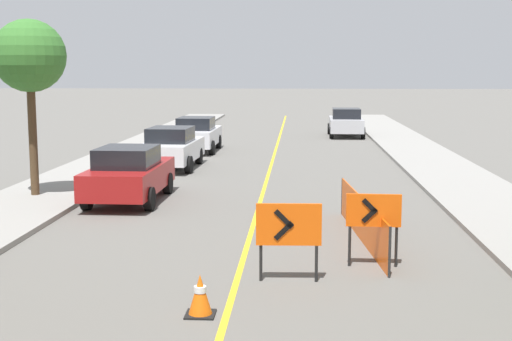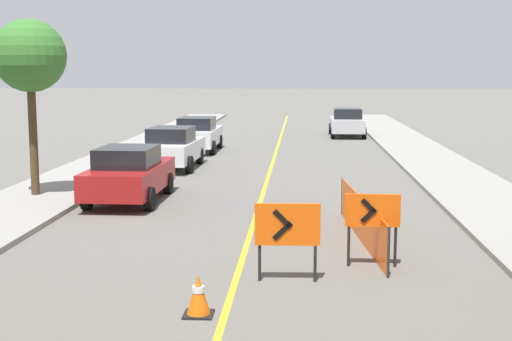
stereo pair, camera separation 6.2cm
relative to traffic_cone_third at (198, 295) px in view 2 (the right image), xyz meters
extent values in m
cube|color=gold|center=(0.40, 13.66, -0.32)|extent=(0.12, 67.68, 0.01)
cube|color=gray|center=(-6.05, 13.66, -0.26)|extent=(2.94, 67.68, 0.13)
cube|color=gray|center=(6.85, 13.66, -0.26)|extent=(2.94, 67.68, 0.13)
cube|color=black|center=(0.00, 0.00, -0.30)|extent=(0.46, 0.46, 0.03)
cone|color=orange|center=(0.00, 0.00, 0.02)|extent=(0.37, 0.37, 0.62)
cylinder|color=white|center=(0.00, 0.00, 0.09)|extent=(0.19, 0.19, 0.10)
cube|color=#EF560C|center=(1.33, 1.86, 0.72)|extent=(1.17, 0.10, 0.75)
cube|color=black|center=(1.24, 1.82, 0.82)|extent=(0.36, 0.03, 0.36)
cube|color=black|center=(1.24, 1.82, 0.61)|extent=(0.36, 0.03, 0.36)
cylinder|color=black|center=(0.83, 1.86, 0.01)|extent=(0.06, 0.06, 0.66)
cylinder|color=black|center=(1.82, 1.86, 0.01)|extent=(0.06, 0.06, 0.66)
cube|color=#EF560C|center=(2.93, 2.94, 0.78)|extent=(1.05, 0.09, 0.63)
cube|color=black|center=(2.85, 2.90, 0.87)|extent=(0.31, 0.03, 0.31)
cube|color=black|center=(2.85, 2.90, 0.69)|extent=(0.31, 0.03, 0.31)
cylinder|color=black|center=(2.49, 2.94, 0.07)|extent=(0.06, 0.06, 0.78)
cylinder|color=black|center=(3.37, 2.94, 0.07)|extent=(0.06, 0.06, 0.78)
cube|color=#EF560C|center=(2.90, 5.05, 0.16)|extent=(0.55, 5.72, 0.95)
cylinder|color=#262626|center=(3.16, 2.19, 0.16)|extent=(0.05, 0.05, 0.95)
cylinder|color=#262626|center=(2.64, 7.91, 0.16)|extent=(0.05, 0.05, 0.95)
cube|color=maroon|center=(-3.35, 9.40, 0.36)|extent=(1.87, 4.33, 0.72)
cube|color=black|center=(-3.35, 9.19, 1.00)|extent=(1.56, 1.96, 0.55)
cylinder|color=black|center=(-4.20, 10.74, 0.00)|extent=(0.23, 0.64, 0.64)
cylinder|color=black|center=(-2.49, 10.74, 0.00)|extent=(0.23, 0.64, 0.64)
cylinder|color=black|center=(-4.20, 8.07, 0.00)|extent=(0.23, 0.64, 0.64)
cylinder|color=black|center=(-2.49, 8.07, 0.00)|extent=(0.23, 0.64, 0.64)
cube|color=silver|center=(-3.36, 16.31, 0.36)|extent=(1.97, 4.37, 0.72)
cube|color=black|center=(-3.36, 16.09, 1.00)|extent=(1.61, 1.99, 0.55)
cylinder|color=black|center=(-4.22, 17.64, 0.00)|extent=(0.25, 0.65, 0.64)
cylinder|color=black|center=(-2.51, 17.64, 0.00)|extent=(0.25, 0.65, 0.64)
cylinder|color=black|center=(-4.22, 14.98, 0.00)|extent=(0.25, 0.65, 0.64)
cylinder|color=black|center=(-2.51, 14.98, 0.00)|extent=(0.25, 0.65, 0.64)
cube|color=silver|center=(-3.22, 22.01, 0.36)|extent=(1.86, 4.32, 0.72)
cube|color=black|center=(-3.22, 21.79, 1.00)|extent=(1.56, 1.96, 0.55)
cylinder|color=black|center=(-4.07, 23.34, 0.00)|extent=(0.23, 0.64, 0.64)
cylinder|color=black|center=(-2.36, 23.34, 0.00)|extent=(0.23, 0.64, 0.64)
cylinder|color=black|center=(-4.07, 20.67, 0.00)|extent=(0.23, 0.64, 0.64)
cylinder|color=black|center=(-2.36, 20.67, 0.00)|extent=(0.23, 0.64, 0.64)
cube|color=#B7B7BC|center=(4.12, 29.85, 0.36)|extent=(1.89, 4.34, 0.72)
cube|color=black|center=(4.12, 29.63, 1.00)|extent=(1.57, 1.97, 0.55)
cylinder|color=black|center=(3.27, 31.18, 0.00)|extent=(0.23, 0.64, 0.64)
cylinder|color=black|center=(4.98, 31.18, 0.00)|extent=(0.23, 0.64, 0.64)
cylinder|color=black|center=(3.27, 28.52, 0.00)|extent=(0.23, 0.64, 0.64)
cylinder|color=black|center=(4.98, 28.52, 0.00)|extent=(0.23, 0.64, 0.64)
cylinder|color=#4C3823|center=(-6.20, 9.60, 1.43)|extent=(0.24, 0.24, 3.23)
sphere|color=#38752D|center=(-6.20, 9.60, 3.82)|extent=(2.08, 2.08, 2.08)
camera|label=1|loc=(1.50, -10.49, 3.44)|focal=50.00mm
camera|label=2|loc=(1.56, -10.49, 3.44)|focal=50.00mm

